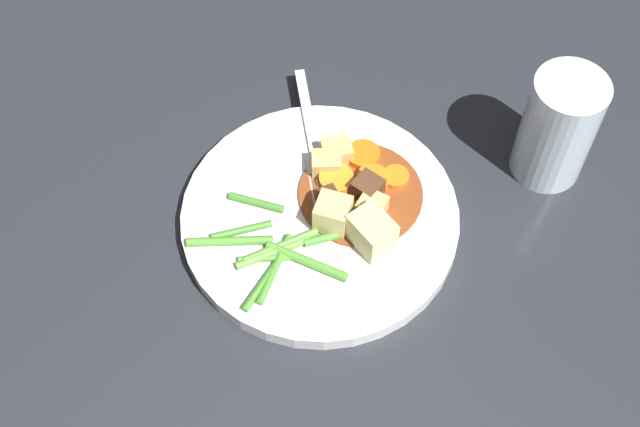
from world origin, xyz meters
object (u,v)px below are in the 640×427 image
object	(u,v)px
potato_chunk_0	(372,208)
fork	(313,142)
potato_chunk_2	(326,164)
dinner_plate	(320,218)
carrot_slice_2	(363,155)
carrot_slice_3	(396,178)
carrot_slice_1	(373,180)
water_glass	(558,128)
potato_chunk_3	(333,214)
meat_chunk_0	(333,203)
carrot_slice_0	(336,180)
meat_chunk_1	(368,189)
potato_chunk_1	(337,152)
potato_chunk_4	(372,232)

from	to	relation	value
potato_chunk_0	fork	size ratio (longest dim) A/B	0.17
potato_chunk_2	fork	bearing A→B (deg)	64.98
dinner_plate	fork	bearing A→B (deg)	48.54
carrot_slice_2	carrot_slice_3	size ratio (longest dim) A/B	1.27
carrot_slice_1	water_glass	size ratio (longest dim) A/B	0.27
water_glass	potato_chunk_3	bearing A→B (deg)	154.05
meat_chunk_0	potato_chunk_0	bearing A→B (deg)	-55.76
carrot_slice_0	meat_chunk_1	size ratio (longest dim) A/B	1.36
dinner_plate	potato_chunk_2	size ratio (longest dim) A/B	9.50
carrot_slice_0	potato_chunk_2	xyz separation A→B (m)	(0.01, 0.02, 0.00)
meat_chunk_1	carrot_slice_0	bearing A→B (deg)	109.46
carrot_slice_3	water_glass	distance (m)	0.16
dinner_plate	potato_chunk_1	world-z (taller)	potato_chunk_1
potato_chunk_0	water_glass	world-z (taller)	water_glass
potato_chunk_0	potato_chunk_4	distance (m)	0.03
meat_chunk_0	meat_chunk_1	world-z (taller)	meat_chunk_1
carrot_slice_1	potato_chunk_1	size ratio (longest dim) A/B	1.15
dinner_plate	meat_chunk_1	bearing A→B (deg)	-21.80
carrot_slice_3	carrot_slice_2	bearing A→B (deg)	93.04
potato_chunk_3	potato_chunk_4	size ratio (longest dim) A/B	0.84
potato_chunk_0	potato_chunk_3	size ratio (longest dim) A/B	0.75
carrot_slice_3	potato_chunk_2	size ratio (longest dim) A/B	0.94
carrot_slice_2	carrot_slice_1	bearing A→B (deg)	-120.21
carrot_slice_2	potato_chunk_0	size ratio (longest dim) A/B	1.34
carrot_slice_3	water_glass	bearing A→B (deg)	-35.25
carrot_slice_2	potato_chunk_1	size ratio (longest dim) A/B	1.17
meat_chunk_0	water_glass	world-z (taller)	water_glass
fork	dinner_plate	bearing A→B (deg)	-131.46
potato_chunk_4	meat_chunk_0	bearing A→B (deg)	87.06
fork	meat_chunk_1	bearing A→B (deg)	-96.76
potato_chunk_1	potato_chunk_3	world-z (taller)	potato_chunk_3
carrot_slice_1	carrot_slice_2	world-z (taller)	same
potato_chunk_2	potato_chunk_4	xyz separation A→B (m)	(-0.03, -0.08, 0.01)
dinner_plate	water_glass	distance (m)	0.24
carrot_slice_1	potato_chunk_4	world-z (taller)	potato_chunk_4
carrot_slice_3	meat_chunk_1	distance (m)	0.03
carrot_slice_2	meat_chunk_1	size ratio (longest dim) A/B	1.34
carrot_slice_3	potato_chunk_1	size ratio (longest dim) A/B	0.92
dinner_plate	meat_chunk_0	size ratio (longest dim) A/B	11.95
carrot_slice_2	meat_chunk_1	xyz separation A→B (m)	(-0.03, -0.03, 0.01)
carrot_slice_1	potato_chunk_4	bearing A→B (deg)	-139.88
carrot_slice_2	fork	xyz separation A→B (m)	(-0.02, 0.05, -0.00)
carrot_slice_3	meat_chunk_0	bearing A→B (deg)	161.99
dinner_plate	carrot_slice_1	size ratio (longest dim) A/B	8.10
potato_chunk_3	fork	size ratio (longest dim) A/B	0.22
potato_chunk_4	meat_chunk_1	world-z (taller)	potato_chunk_4
carrot_slice_1	meat_chunk_1	size ratio (longest dim) A/B	1.32
carrot_slice_1	meat_chunk_0	world-z (taller)	meat_chunk_0
potato_chunk_2	carrot_slice_0	bearing A→B (deg)	-105.58
potato_chunk_1	potato_chunk_4	world-z (taller)	potato_chunk_4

